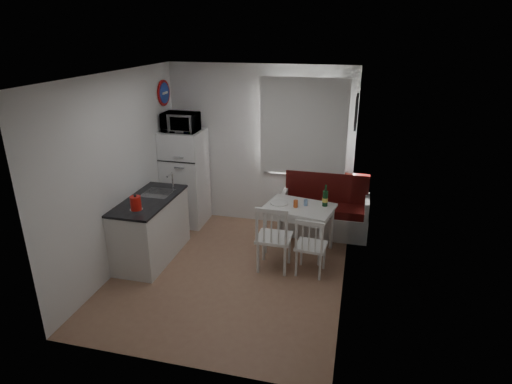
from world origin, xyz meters
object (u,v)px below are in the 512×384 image
Objects in this scene: kitchen_counter at (151,228)px; wine_bottle at (325,195)px; chair_left at (273,232)px; bench at (324,215)px; chair_right at (311,241)px; microwave at (181,122)px; kettle at (136,203)px; fridge at (185,178)px; dining_table at (299,211)px.

kitchen_counter is 4.13× the size of wine_bottle.
kitchen_counter is 1.75m from chair_left.
bench is (2.31, 1.36, -0.13)m from kitchen_counter.
bench is at bearing 94.01° from wine_bottle.
microwave is at bearing 157.24° from chair_right.
wine_bottle is at bearing -9.96° from microwave.
kitchen_counter reaches higher than bench.
microwave reaches higher than kettle.
fridge is at bearing 168.85° from wine_bottle.
kitchen_counter is 2.12m from dining_table.
microwave is (-2.29, -0.16, 1.40)m from bench.
bench is 0.80m from dining_table.
chair_left is at bearing 14.46° from kettle.
fridge is (0.02, 1.24, 0.33)m from kitchen_counter.
fridge reaches higher than chair_right.
kitchen_counter is 1.24× the size of dining_table.
kettle is at bearing -163.58° from chair_right.
kitchen_counter is at bearing -161.51° from wine_bottle.
dining_table is 0.72m from chair_left.
kitchen_counter is at bearing -90.94° from microwave.
dining_table is 2.27m from kettle.
chair_left is at bearing -112.69° from bench.
fridge reaches higher than kettle.
fridge is (-1.73, 1.23, 0.19)m from chair_left.
bench is 2.65× the size of chair_left.
fridge is at bearing 175.41° from dining_table.
fridge reaches higher than kitchen_counter.
fridge reaches higher than bench.
dining_table is 2.06m from fridge.
fridge is at bearing 144.67° from chair_left.
microwave is 1.69× the size of wine_bottle.
bench is at bearing 92.23° from chair_right.
chair_left is 2.34× the size of kettle.
wine_bottle reaches higher than dining_table.
fridge is 2.38m from wine_bottle.
kitchen_counter is 0.97× the size of bench.
wine_bottle is (0.10, 0.76, 0.36)m from chair_right.
fridge is 4.93× the size of wine_bottle.
kitchen_counter is at bearing -174.42° from chair_right.
chair_right is 0.84m from wine_bottle.
microwave reaches higher than bench.
fridge is (-2.23, 1.21, 0.27)m from chair_right.
wine_bottle is at bearing 18.49° from kitchen_counter.
bench reaches higher than chair_left.
kettle is (0.03, -1.67, 0.22)m from fridge.
fridge is (-2.29, -0.11, 0.46)m from bench.
dining_table is 2.06× the size of chair_left.
bench is at bearing 67.35° from chair_left.
chair_left is 0.33× the size of fridge.
kettle is at bearing -88.94° from microwave.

